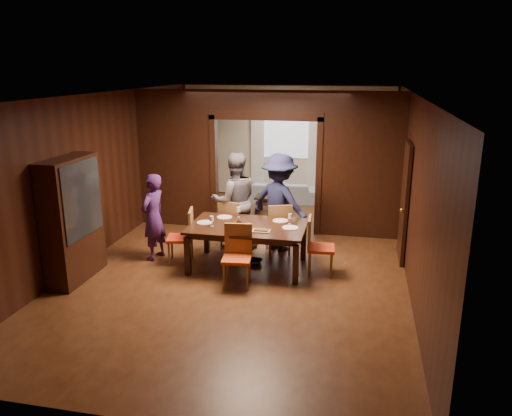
% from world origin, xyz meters
% --- Properties ---
extents(floor, '(9.00, 9.00, 0.00)m').
position_xyz_m(floor, '(0.00, 0.00, 0.00)').
color(floor, '#4F2916').
rests_on(floor, ground).
extents(ceiling, '(5.50, 9.00, 0.02)m').
position_xyz_m(ceiling, '(0.00, 0.00, 2.90)').
color(ceiling, silver).
rests_on(ceiling, room_walls).
extents(room_walls, '(5.52, 9.01, 2.90)m').
position_xyz_m(room_walls, '(0.00, 1.89, 1.51)').
color(room_walls, black).
rests_on(room_walls, floor).
extents(person_purple, '(0.49, 0.64, 1.56)m').
position_xyz_m(person_purple, '(-1.63, -0.42, 0.78)').
color(person_purple, '#442160').
rests_on(person_purple, floor).
extents(person_grey, '(1.10, 1.00, 1.83)m').
position_xyz_m(person_grey, '(-0.36, 0.44, 0.92)').
color(person_grey, '#56545B').
rests_on(person_grey, floor).
extents(person_navy, '(1.36, 1.11, 1.83)m').
position_xyz_m(person_navy, '(0.48, 0.50, 0.91)').
color(person_navy, '#1A1D41').
rests_on(person_navy, floor).
extents(sofa, '(1.85, 0.87, 0.52)m').
position_xyz_m(sofa, '(-0.03, 3.85, 0.26)').
color(sofa, '#9CB7CD').
rests_on(sofa, floor).
extents(serving_bowl, '(0.31, 0.31, 0.08)m').
position_xyz_m(serving_bowl, '(0.17, -0.33, 0.80)').
color(serving_bowl, black).
rests_on(serving_bowl, dining_table).
extents(dining_table, '(1.96, 1.22, 0.76)m').
position_xyz_m(dining_table, '(0.10, -0.47, 0.38)').
color(dining_table, black).
rests_on(dining_table, floor).
extents(coffee_table, '(0.80, 0.50, 0.40)m').
position_xyz_m(coffee_table, '(-0.07, 2.88, 0.20)').
color(coffee_table, black).
rests_on(coffee_table, floor).
extents(chair_left, '(0.53, 0.53, 0.97)m').
position_xyz_m(chair_left, '(-1.11, -0.51, 0.48)').
color(chair_left, red).
rests_on(chair_left, floor).
extents(chair_right, '(0.47, 0.47, 0.97)m').
position_xyz_m(chair_right, '(1.35, -0.49, 0.48)').
color(chair_right, red).
rests_on(chair_right, floor).
extents(chair_far_l, '(0.55, 0.55, 0.97)m').
position_xyz_m(chair_far_l, '(-0.36, 0.36, 0.48)').
color(chair_far_l, '#F23F16').
rests_on(chair_far_l, floor).
extents(chair_far_r, '(0.56, 0.56, 0.97)m').
position_xyz_m(chair_far_r, '(0.49, 0.32, 0.48)').
color(chair_far_r, '#D46413').
rests_on(chair_far_r, floor).
extents(chair_near, '(0.49, 0.49, 0.97)m').
position_xyz_m(chair_near, '(0.10, -1.25, 0.48)').
color(chair_near, '#D14513').
rests_on(chair_near, floor).
extents(hutch, '(0.40, 1.20, 2.00)m').
position_xyz_m(hutch, '(-2.53, -1.50, 1.00)').
color(hutch, black).
rests_on(hutch, floor).
extents(door_right, '(0.06, 0.90, 2.10)m').
position_xyz_m(door_right, '(2.70, 0.50, 1.05)').
color(door_right, black).
rests_on(door_right, floor).
extents(window_far, '(1.20, 0.03, 1.30)m').
position_xyz_m(window_far, '(0.00, 4.44, 1.70)').
color(window_far, silver).
rests_on(window_far, back_wall).
extents(curtain_left, '(0.35, 0.06, 2.40)m').
position_xyz_m(curtain_left, '(-0.75, 4.40, 1.25)').
color(curtain_left, white).
rests_on(curtain_left, back_wall).
extents(curtain_right, '(0.35, 0.06, 2.40)m').
position_xyz_m(curtain_right, '(0.75, 4.40, 1.25)').
color(curtain_right, white).
rests_on(curtain_right, back_wall).
extents(plate_left, '(0.27, 0.27, 0.01)m').
position_xyz_m(plate_left, '(-0.66, -0.50, 0.77)').
color(plate_left, silver).
rests_on(plate_left, dining_table).
extents(plate_far_l, '(0.27, 0.27, 0.01)m').
position_xyz_m(plate_far_l, '(-0.41, -0.12, 0.77)').
color(plate_far_l, silver).
rests_on(plate_far_l, dining_table).
extents(plate_far_r, '(0.27, 0.27, 0.01)m').
position_xyz_m(plate_far_r, '(0.60, -0.13, 0.77)').
color(plate_far_r, white).
rests_on(plate_far_r, dining_table).
extents(plate_right, '(0.27, 0.27, 0.01)m').
position_xyz_m(plate_right, '(0.82, -0.47, 0.77)').
color(plate_right, white).
rests_on(plate_right, dining_table).
extents(plate_near, '(0.27, 0.27, 0.01)m').
position_xyz_m(plate_near, '(0.10, -0.85, 0.77)').
color(plate_near, white).
rests_on(plate_near, dining_table).
extents(platter_a, '(0.30, 0.20, 0.04)m').
position_xyz_m(platter_a, '(0.02, -0.60, 0.78)').
color(platter_a, slate).
rests_on(platter_a, dining_table).
extents(platter_b, '(0.30, 0.20, 0.04)m').
position_xyz_m(platter_b, '(0.39, -0.74, 0.78)').
color(platter_b, gray).
rests_on(platter_b, dining_table).
extents(wineglass_left, '(0.08, 0.08, 0.18)m').
position_xyz_m(wineglass_left, '(-0.48, -0.66, 0.85)').
color(wineglass_left, white).
rests_on(wineglass_left, dining_table).
extents(wineglass_far, '(0.08, 0.08, 0.18)m').
position_xyz_m(wineglass_far, '(-0.17, -0.04, 0.85)').
color(wineglass_far, silver).
rests_on(wineglass_far, dining_table).
extents(wineglass_right, '(0.08, 0.08, 0.18)m').
position_xyz_m(wineglass_right, '(0.79, -0.26, 0.85)').
color(wineglass_right, silver).
rests_on(wineglass_right, dining_table).
extents(tumbler, '(0.07, 0.07, 0.14)m').
position_xyz_m(tumbler, '(0.18, -0.81, 0.83)').
color(tumbler, white).
rests_on(tumbler, dining_table).
extents(condiment_jar, '(0.08, 0.08, 0.11)m').
position_xyz_m(condiment_jar, '(-0.05, -0.51, 0.82)').
color(condiment_jar, '#462110').
rests_on(condiment_jar, dining_table).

